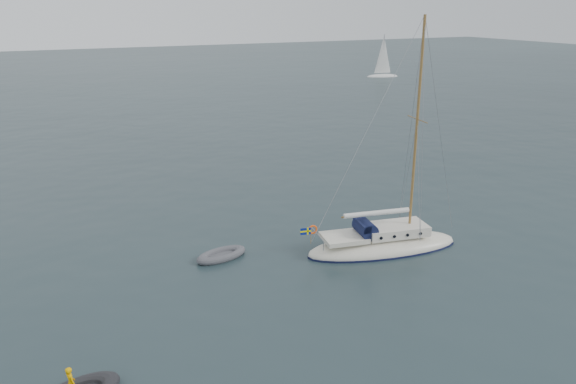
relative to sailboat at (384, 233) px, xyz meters
name	(u,v)px	position (x,y,z in m)	size (l,w,h in m)	color
ground	(314,258)	(-3.68, 0.64, -0.92)	(300.00, 300.00, 0.00)	black
sailboat	(384,233)	(0.00, 0.00, 0.00)	(8.56, 2.57, 12.18)	beige
dinghy	(221,255)	(-7.88, 2.69, -0.75)	(2.73, 1.24, 0.39)	#515156
distant_yacht_b	(383,58)	(42.14, 60.02, 2.32)	(5.73, 3.06, 7.60)	silver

